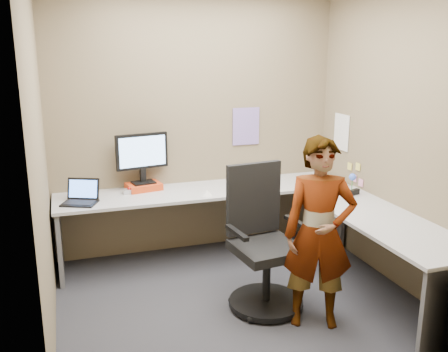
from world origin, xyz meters
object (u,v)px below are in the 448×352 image
object	(u,v)px
desk	(268,216)
monitor	(142,154)
office_chair	(263,251)
person	(319,234)

from	to	relation	value
desk	monitor	size ratio (longest dim) A/B	5.64
office_chair	person	xyz separation A→B (m)	(0.29, -0.41, 0.27)
desk	person	bearing A→B (deg)	-88.18
desk	office_chair	xyz separation A→B (m)	(-0.26, -0.51, -0.11)
desk	monitor	distance (m)	1.39
monitor	office_chair	xyz separation A→B (m)	(0.77, -1.30, -0.61)
monitor	office_chair	distance (m)	1.63
monitor	person	world-z (taller)	person
monitor	office_chair	world-z (taller)	monitor
office_chair	person	bearing A→B (deg)	-61.75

